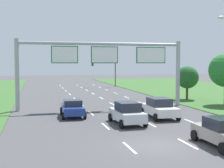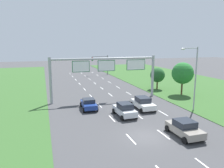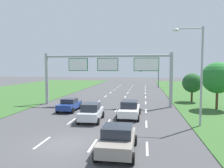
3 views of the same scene
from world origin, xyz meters
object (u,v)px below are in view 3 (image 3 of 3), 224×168
Objects in this scene: traffic_light_mast at (151,72)px; car_mid_lane at (129,109)px; car_lead_silver at (117,139)px; sign_gantry at (108,69)px; roadside_tree_mid at (218,78)px; car_near_red at (70,105)px; car_far_ahead at (91,112)px; street_lamp at (197,67)px; roadside_tree_far at (192,83)px.

car_mid_lane is at bearing -95.06° from traffic_light_mast.
sign_gantry is at bearing 101.75° from car_lead_silver.
car_mid_lane is 0.78× the size of roadside_tree_mid.
sign_gantry is at bearing -102.89° from traffic_light_mast.
roadside_tree_mid reaches higher than car_near_red.
car_near_red is at bearing 163.76° from car_mid_lane.
car_mid_lane is at bearing -15.39° from car_near_red.
car_far_ahead is 10.33m from street_lamp.
street_lamp is (5.90, -2.64, 4.25)m from car_mid_lane.
sign_gantry is 4.05× the size of roadside_tree_far.
car_lead_silver is at bearing -67.10° from car_far_ahead.
car_far_ahead is (-3.50, -2.10, 0.01)m from car_mid_lane.
traffic_light_mast is 29.37m from roadside_tree_mid.
traffic_light_mast reaches higher than car_mid_lane.
sign_gantry is 2.03× the size of street_lamp.
traffic_light_mast is at bearing 77.11° from sign_gantry.
car_lead_silver is 9.45m from car_mid_lane.
car_near_red is 0.71× the size of traffic_light_mast.
car_lead_silver is at bearing -124.16° from roadside_tree_mid.
roadside_tree_mid is (7.13, -28.49, -0.01)m from traffic_light_mast.
car_far_ahead is (-3.44, 7.35, 0.04)m from car_lead_silver.
car_mid_lane is at bearing -126.98° from roadside_tree_far.
roadside_tree_mid is at bearing 12.82° from car_near_red.
street_lamp is (13.07, -4.85, 4.33)m from car_near_red.
street_lamp is 14.18m from roadside_tree_far.
car_near_red is 7.15m from sign_gantry.
car_lead_silver is 8.11m from car_far_ahead.
roadside_tree_mid reaches higher than car_mid_lane.
sign_gantry is at bearing -158.42° from roadside_tree_far.
car_far_ahead is 15.96m from roadside_tree_mid.
roadside_tree_far reaches higher than car_far_ahead.
car_lead_silver is 16.81m from sign_gantry.
car_far_ahead is 0.48× the size of street_lamp.
roadside_tree_far reaches higher than car_near_red.
car_far_ahead is at bearing 115.41° from car_lead_silver.
car_lead_silver is at bearing -94.04° from traffic_light_mast.
street_lamp is at bearing -5.47° from car_far_ahead.
roadside_tree_mid is (13.44, -0.92, -1.09)m from sign_gantry.
street_lamp is at bearing -85.51° from traffic_light_mast.
street_lamp is at bearing -117.29° from roadside_tree_mid.
car_lead_silver is at bearing -89.46° from car_mid_lane.
car_mid_lane is 1.10× the size of car_far_ahead.
roadside_tree_far is (2.49, 13.78, -2.25)m from street_lamp.
car_lead_silver is 0.71× the size of roadside_tree_mid.
car_far_ahead reaches higher than car_lead_silver.
street_lamp is (9.19, -9.16, 0.14)m from sign_gantry.
car_lead_silver is 18.43m from roadside_tree_mid.
roadside_tree_mid is 5.90m from roadside_tree_far.
car_lead_silver is at bearing -131.20° from street_lamp.
traffic_light_mast reaches higher than car_far_ahead.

